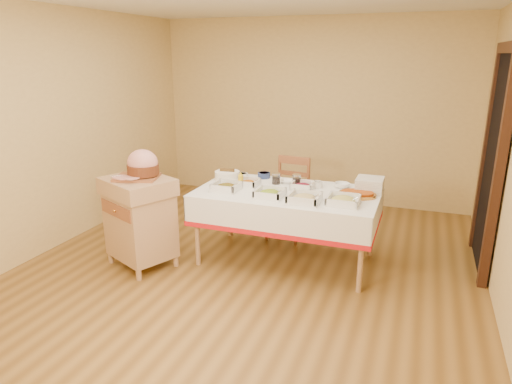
% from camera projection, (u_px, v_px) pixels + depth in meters
% --- Properties ---
extents(room_shell, '(5.00, 5.00, 5.00)m').
position_uv_depth(room_shell, '(249.00, 142.00, 4.29)').
color(room_shell, brown).
rests_on(room_shell, ground).
extents(doorway, '(0.09, 1.10, 2.20)m').
position_uv_depth(doorway, '(494.00, 159.00, 4.42)').
color(doorway, black).
rests_on(doorway, ground).
extents(dining_table, '(1.82, 1.02, 0.76)m').
position_uv_depth(dining_table, '(287.00, 206.00, 4.66)').
color(dining_table, tan).
rests_on(dining_table, ground).
extents(butcher_cart, '(0.82, 0.76, 0.92)m').
position_uv_depth(butcher_cart, '(140.00, 217.00, 4.58)').
color(butcher_cart, tan).
rests_on(butcher_cart, ground).
extents(dining_chair, '(0.46, 0.44, 0.94)m').
position_uv_depth(dining_chair, '(289.00, 197.00, 5.34)').
color(dining_chair, '#955531').
rests_on(dining_chair, ground).
extents(ham_on_board, '(0.43, 0.41, 0.29)m').
position_uv_depth(ham_on_board, '(142.00, 166.00, 4.45)').
color(ham_on_board, '#955531').
rests_on(ham_on_board, butcher_cart).
extents(serving_dish_a, '(0.27, 0.26, 0.12)m').
position_uv_depth(serving_dish_a, '(226.00, 187.00, 4.64)').
color(serving_dish_a, white).
rests_on(serving_dish_a, dining_table).
extents(serving_dish_b, '(0.26, 0.26, 0.11)m').
position_uv_depth(serving_dish_b, '(270.00, 193.00, 4.43)').
color(serving_dish_b, white).
rests_on(serving_dish_b, dining_table).
extents(serving_dish_c, '(0.29, 0.29, 0.12)m').
position_uv_depth(serving_dish_c, '(304.00, 198.00, 4.27)').
color(serving_dish_c, white).
rests_on(serving_dish_c, dining_table).
extents(serving_dish_d, '(0.29, 0.29, 0.11)m').
position_uv_depth(serving_dish_d, '(343.00, 200.00, 4.22)').
color(serving_dish_d, white).
rests_on(serving_dish_d, dining_table).
extents(serving_dish_e, '(0.23, 0.22, 0.11)m').
position_uv_depth(serving_dish_e, '(248.00, 183.00, 4.80)').
color(serving_dish_e, white).
rests_on(serving_dish_e, dining_table).
extents(serving_dish_f, '(0.23, 0.22, 0.11)m').
position_uv_depth(serving_dish_f, '(302.00, 186.00, 4.69)').
color(serving_dish_f, white).
rests_on(serving_dish_f, dining_table).
extents(small_bowl_left, '(0.12, 0.12, 0.05)m').
position_uv_depth(small_bowl_left, '(242.00, 175.00, 5.10)').
color(small_bowl_left, white).
rests_on(small_bowl_left, dining_table).
extents(small_bowl_mid, '(0.14, 0.14, 0.06)m').
position_uv_depth(small_bowl_mid, '(264.00, 175.00, 5.11)').
color(small_bowl_mid, navy).
rests_on(small_bowl_mid, dining_table).
extents(small_bowl_right, '(0.12, 0.12, 0.06)m').
position_uv_depth(small_bowl_right, '(316.00, 184.00, 4.75)').
color(small_bowl_right, white).
rests_on(small_bowl_right, dining_table).
extents(bowl_white_imported, '(0.15, 0.15, 0.03)m').
position_uv_depth(bowl_white_imported, '(287.00, 181.00, 4.91)').
color(bowl_white_imported, white).
rests_on(bowl_white_imported, dining_table).
extents(bowl_small_imported, '(0.20, 0.20, 0.05)m').
position_uv_depth(bowl_small_imported, '(342.00, 185.00, 4.73)').
color(bowl_small_imported, white).
rests_on(bowl_small_imported, dining_table).
extents(preserve_jar_left, '(0.09, 0.09, 0.12)m').
position_uv_depth(preserve_jar_left, '(276.00, 179.00, 4.86)').
color(preserve_jar_left, silver).
rests_on(preserve_jar_left, dining_table).
extents(preserve_jar_right, '(0.09, 0.09, 0.12)m').
position_uv_depth(preserve_jar_right, '(297.00, 181.00, 4.80)').
color(preserve_jar_right, silver).
rests_on(preserve_jar_right, dining_table).
extents(mustard_bottle, '(0.05, 0.05, 0.17)m').
position_uv_depth(mustard_bottle, '(241.00, 180.00, 4.73)').
color(mustard_bottle, gold).
rests_on(mustard_bottle, dining_table).
extents(bread_basket, '(0.27, 0.27, 0.12)m').
position_uv_depth(bread_basket, '(227.00, 176.00, 5.01)').
color(bread_basket, white).
rests_on(bread_basket, dining_table).
extents(plate_stack, '(0.26, 0.26, 0.14)m').
position_uv_depth(plate_stack, '(370.00, 185.00, 4.58)').
color(plate_stack, white).
rests_on(plate_stack, dining_table).
extents(brass_platter, '(0.37, 0.26, 0.05)m').
position_uv_depth(brass_platter, '(357.00, 194.00, 4.45)').
color(brass_platter, '#BA7F34').
rests_on(brass_platter, dining_table).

